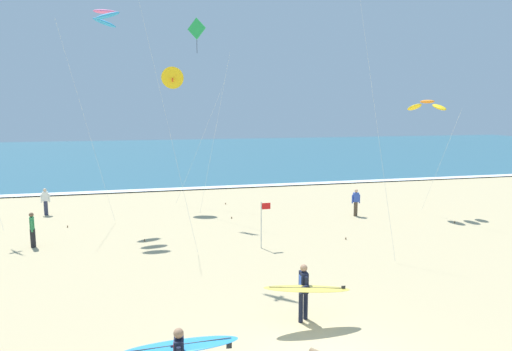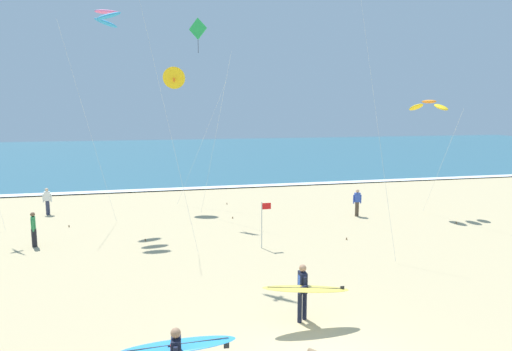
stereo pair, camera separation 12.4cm
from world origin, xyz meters
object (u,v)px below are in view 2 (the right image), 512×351
object	(u,v)px
surfer_lead	(304,289)
kite_diamond_emerald_low	(199,37)
kite_arc_rose_mid	(107,17)
bystander_white_top	(47,201)
bystander_green_top	(34,229)
lifeguard_flag	(263,220)
kite_delta_golden_outer	(174,78)
bystander_blue_top	(357,202)
kite_arc_amber_close	(429,105)

from	to	relation	value
surfer_lead	kite_diamond_emerald_low	distance (m)	16.99
kite_arc_rose_mid	bystander_white_top	size ratio (longest dim) A/B	7.02
surfer_lead	bystander_green_top	size ratio (longest dim) A/B	1.62
bystander_green_top	lifeguard_flag	xyz separation A→B (m)	(9.94, -2.60, 0.45)
bystander_white_top	kite_arc_rose_mid	bearing A→B (deg)	-36.38
surfer_lead	kite_delta_golden_outer	distance (m)	18.84
bystander_white_top	bystander_blue_top	bearing A→B (deg)	-14.78
kite_arc_rose_mid	bystander_blue_top	world-z (taller)	kite_arc_rose_mid
surfer_lead	lifeguard_flag	bearing A→B (deg)	84.93
kite_delta_golden_outer	lifeguard_flag	xyz separation A→B (m)	(3.11, -10.07, -6.79)
kite_arc_amber_close	bystander_white_top	world-z (taller)	kite_arc_amber_close
kite_arc_rose_mid	kite_arc_amber_close	bearing A→B (deg)	-5.32
kite_diamond_emerald_low	bystander_white_top	bearing A→B (deg)	166.18
bystander_green_top	bystander_blue_top	bearing A→B (deg)	6.84
surfer_lead	lifeguard_flag	world-z (taller)	lifeguard_flag
kite_delta_golden_outer	bystander_green_top	xyz separation A→B (m)	(-6.84, -7.47, -7.25)
surfer_lead	lifeguard_flag	size ratio (longest dim) A/B	1.22
bystander_green_top	lifeguard_flag	size ratio (longest dim) A/B	0.76
surfer_lead	kite_arc_rose_mid	world-z (taller)	kite_arc_rose_mid
kite_delta_golden_outer	lifeguard_flag	world-z (taller)	kite_delta_golden_outer
bystander_white_top	kite_arc_amber_close	bearing A→B (deg)	-11.96
kite_arc_rose_mid	kite_delta_golden_outer	size ratio (longest dim) A/B	1.27
bystander_blue_top	kite_arc_rose_mid	bearing A→B (deg)	173.03
kite_arc_rose_mid	kite_diamond_emerald_low	size ratio (longest dim) A/B	1.00
bystander_green_top	kite_arc_rose_mid	bearing A→B (deg)	47.96
surfer_lead	kite_arc_amber_close	distance (m)	17.54
kite_delta_golden_outer	lifeguard_flag	distance (m)	12.54
kite_diamond_emerald_low	bystander_green_top	size ratio (longest dim) A/B	7.02
lifeguard_flag	kite_arc_rose_mid	bearing A→B (deg)	136.73
kite_diamond_emerald_low	kite_delta_golden_outer	size ratio (longest dim) A/B	1.27
kite_arc_amber_close	bystander_blue_top	distance (m)	7.05
surfer_lead	bystander_blue_top	size ratio (longest dim) A/B	1.62
surfer_lead	bystander_white_top	distance (m)	19.28
bystander_blue_top	bystander_green_top	distance (m)	16.88
kite_delta_golden_outer	bystander_white_top	distance (m)	10.51
kite_arc_rose_mid	kite_arc_amber_close	world-z (taller)	kite_arc_rose_mid
kite_delta_golden_outer	lifeguard_flag	bearing A→B (deg)	-72.87
surfer_lead	kite_arc_rose_mid	bearing A→B (deg)	113.98
kite_arc_amber_close	bystander_white_top	distance (m)	23.00
kite_arc_amber_close	bystander_white_top	bearing A→B (deg)	168.04
kite_arc_amber_close	kite_delta_golden_outer	xyz separation A→B (m)	(-14.26, 5.48, 1.70)
kite_arc_amber_close	lifeguard_flag	xyz separation A→B (m)	(-11.15, -4.60, -5.10)
surfer_lead	bystander_white_top	size ratio (longest dim) A/B	1.62
bystander_blue_top	bystander_green_top	bearing A→B (deg)	-173.16
bystander_white_top	bystander_green_top	xyz separation A→B (m)	(0.73, -6.62, 0.00)
surfer_lead	kite_arc_rose_mid	xyz separation A→B (m)	(-6.00, 13.50, 9.74)
surfer_lead	bystander_white_top	bearing A→B (deg)	121.35
kite_delta_golden_outer	bystander_blue_top	size ratio (longest dim) A/B	5.51
bystander_blue_top	kite_delta_golden_outer	bearing A→B (deg)	151.15
bystander_blue_top	kite_arc_amber_close	bearing A→B (deg)	-0.15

